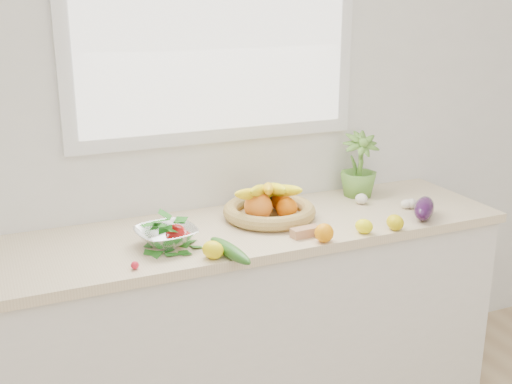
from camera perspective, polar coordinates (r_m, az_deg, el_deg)
name	(u,v)px	position (r m, az deg, el deg)	size (l,w,h in m)	color
back_wall	(216,107)	(2.79, -3.61, 7.56)	(4.50, 0.02, 2.70)	white
counter_cabinet	(244,329)	(2.84, -1.11, -12.05)	(2.20, 0.58, 0.86)	silver
countertop	(243,231)	(2.65, -1.17, -3.53)	(2.24, 0.62, 0.04)	beige
window_frame	(215,11)	(2.74, -3.66, 15.77)	(1.30, 0.03, 1.10)	white
window_pane	(217,11)	(2.72, -3.51, 15.77)	(1.18, 0.01, 0.98)	white
orange_loose	(324,233)	(2.49, 6.08, -3.64)	(0.07, 0.07, 0.07)	orange
lemon_a	(213,250)	(2.33, -3.86, -5.16)	(0.07, 0.08, 0.07)	yellow
lemon_b	(395,222)	(2.66, 12.26, -2.66)	(0.06, 0.08, 0.06)	#D5BC0B
lemon_c	(364,226)	(2.60, 9.58, -3.02)	(0.06, 0.07, 0.06)	#FFF70D
apple	(176,235)	(2.47, -7.11, -3.78)	(0.08, 0.08, 0.08)	#AF0E0E
ginger	(305,232)	(2.54, 4.39, -3.56)	(0.12, 0.05, 0.04)	tan
garlic_a	(412,204)	(2.94, 13.70, -1.00)	(0.05, 0.05, 0.04)	silver
garlic_b	(361,199)	(2.96, 9.35, -0.60)	(0.06, 0.06, 0.05)	white
garlic_c	(406,204)	(2.94, 13.20, -1.05)	(0.05, 0.05, 0.04)	white
eggplant	(424,208)	(2.82, 14.72, -1.41)	(0.08, 0.22, 0.09)	#2C0E33
cucumber	(230,250)	(2.34, -2.35, -5.21)	(0.05, 0.28, 0.05)	#1D5C1B
radish	(135,265)	(2.28, -10.72, -6.42)	(0.03, 0.03, 0.03)	red
potted_herb	(359,166)	(3.04, 9.15, 2.28)	(0.18, 0.18, 0.32)	#5B9134
fruit_basket	(269,206)	(2.72, 1.14, -1.27)	(0.52, 0.52, 0.19)	#AD7A4D
colander_with_spinach	(166,232)	(2.44, -8.01, -3.50)	(0.26, 0.26, 0.12)	silver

